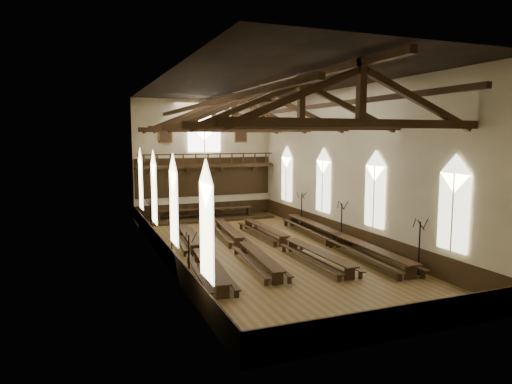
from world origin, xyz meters
The scene contains 21 objects.
ground centered at (0.00, 0.00, 0.00)m, with size 26.00×26.00×0.00m, color brown.
room_walls centered at (0.00, 0.00, 6.46)m, with size 26.00×26.00×26.00m.
wainscot_band centered at (0.00, 0.00, 0.60)m, with size 12.00×26.00×1.20m.
side_windows centered at (0.00, 0.00, 3.74)m, with size 11.85×19.80×4.50m.
end_window centered at (0.00, 12.90, 7.22)m, with size 2.80×0.12×3.80m.
minstrels_gallery centered at (0.00, 12.66, 3.91)m, with size 11.80×1.24×3.70m.
portraits centered at (0.00, 12.90, 7.10)m, with size 7.75×0.09×1.45m.
roof_trusses centered at (0.00, 0.00, 8.22)m, with size 11.70×25.70×2.80m.
refectory_row_a centered at (-4.05, -0.35, 0.52)m, with size 2.02×14.14×0.71m.
refectory_row_b centered at (-1.07, 0.45, 0.51)m, with size 2.01×13.98×0.69m.
refectory_row_c centered at (1.72, -0.11, 0.52)m, with size 1.53×14.13×0.72m.
refectory_row_d centered at (5.00, -0.71, 0.60)m, with size 2.07×15.10×0.82m.
dais centered at (-0.46, 11.40, 0.10)m, with size 11.40×2.90×0.19m, color #301F0E.
high_table centered at (-0.46, 11.40, 0.84)m, with size 8.13×1.59×0.76m.
high_chairs centered at (-0.46, 12.18, 0.70)m, with size 5.84×0.44×0.94m.
candelabrum_left_near centered at (-5.55, -4.53, 0.75)m, with size 0.74×0.72×2.48m.
candelabrum_left_mid centered at (-5.55, -0.44, 0.74)m, with size 0.67×0.75×2.44m.
candelabrum_left_far centered at (-5.55, 7.07, 0.79)m, with size 0.78×0.77×2.61m.
candelabrum_right_near centered at (5.55, -7.28, 0.87)m, with size 0.80×0.87×2.85m.
candelabrum_right_mid centered at (5.55, -0.08, 0.84)m, with size 0.75×0.85×2.76m.
candelabrum_right_far centered at (5.55, 5.53, 0.83)m, with size 0.83×0.78×2.74m.
Camera 1 is at (-10.28, -25.02, 6.90)m, focal length 32.00 mm.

